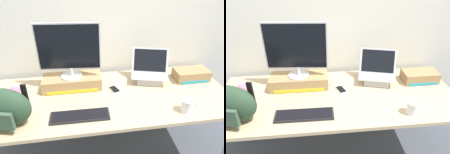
{
  "view_description": "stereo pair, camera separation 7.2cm",
  "coord_description": "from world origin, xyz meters",
  "views": [
    {
      "loc": [
        -0.23,
        -1.48,
        1.76
      ],
      "look_at": [
        0.0,
        0.0,
        0.89
      ],
      "focal_mm": 34.01,
      "sensor_mm": 36.0,
      "label": 1
    },
    {
      "loc": [
        -0.16,
        -1.49,
        1.76
      ],
      "look_at": [
        0.0,
        0.0,
        0.89
      ],
      "focal_mm": 34.01,
      "sensor_mm": 36.0,
      "label": 2
    }
  ],
  "objects": [
    {
      "name": "external_keyboard",
      "position": [
        -0.28,
        -0.24,
        0.72
      ],
      "size": [
        0.44,
        0.14,
        0.02
      ],
      "rotation": [
        0.0,
        0.0,
        -0.01
      ],
      "color": "black",
      "rests_on": "desk"
    },
    {
      "name": "toner_box_cyan",
      "position": [
        0.79,
        0.16,
        0.76
      ],
      "size": [
        0.32,
        0.18,
        0.1
      ],
      "color": "#9E7A51",
      "rests_on": "desk"
    },
    {
      "name": "plush_toy",
      "position": [
        -0.82,
        0.13,
        0.76
      ],
      "size": [
        0.09,
        0.09,
        0.09
      ],
      "color": "#CC7099",
      "rests_on": "desk"
    },
    {
      "name": "toner_box_yellow",
      "position": [
        -0.33,
        0.18,
        0.77
      ],
      "size": [
        0.51,
        0.22,
        0.11
      ],
      "color": "#A88456",
      "rests_on": "desk"
    },
    {
      "name": "ground_plane",
      "position": [
        0.0,
        0.0,
        0.0
      ],
      "size": [
        20.0,
        20.0,
        0.0
      ],
      "primitive_type": "plane",
      "color": "#474C56"
    },
    {
      "name": "back_wall",
      "position": [
        0.0,
        0.52,
        1.3
      ],
      "size": [
        7.0,
        0.1,
        2.6
      ],
      "primitive_type": "cube",
      "color": "silver",
      "rests_on": "ground"
    },
    {
      "name": "desktop_monitor",
      "position": [
        -0.33,
        0.18,
        1.08
      ],
      "size": [
        0.53,
        0.18,
        0.48
      ],
      "rotation": [
        0.0,
        0.0,
        -0.09
      ],
      "color": "silver",
      "rests_on": "toner_box_yellow"
    },
    {
      "name": "desk",
      "position": [
        0.0,
        0.0,
        0.66
      ],
      "size": [
        2.03,
        0.84,
        0.71
      ],
      "color": "tan",
      "rests_on": "ground"
    },
    {
      "name": "coffee_mug",
      "position": [
        0.53,
        -0.3,
        0.76
      ],
      "size": [
        0.13,
        0.09,
        0.1
      ],
      "color": "silver",
      "rests_on": "desk"
    },
    {
      "name": "open_laptop",
      "position": [
        0.39,
        0.19,
        0.78
      ],
      "size": [
        0.38,
        0.32,
        0.29
      ],
      "rotation": [
        0.0,
        0.0,
        -0.27
      ],
      "color": "#ADADB2",
      "rests_on": "desk"
    },
    {
      "name": "cell_phone",
      "position": [
        0.03,
        0.07,
        0.72
      ],
      "size": [
        0.11,
        0.15,
        0.01
      ],
      "rotation": [
        0.0,
        0.0,
        0.36
      ],
      "color": "silver",
      "rests_on": "desk"
    },
    {
      "name": "messenger_backpack",
      "position": [
        -0.78,
        -0.23,
        0.85
      ],
      "size": [
        0.41,
        0.29,
        0.28
      ],
      "rotation": [
        0.0,
        0.0,
        -0.25
      ],
      "color": "#28422D",
      "rests_on": "desk"
    }
  ]
}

